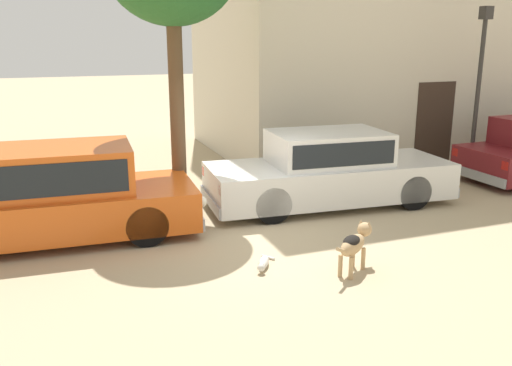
{
  "coord_description": "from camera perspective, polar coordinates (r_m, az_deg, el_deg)",
  "views": [
    {
      "loc": [
        -2.87,
        -7.69,
        3.18
      ],
      "look_at": [
        0.1,
        0.2,
        0.9
      ],
      "focal_mm": 38.14,
      "sensor_mm": 36.0,
      "label": 1
    }
  ],
  "objects": [
    {
      "name": "stray_cat",
      "position": [
        7.79,
        0.8,
        -8.38
      ],
      "size": [
        0.42,
        0.61,
        0.16
      ],
      "rotation": [
        0.0,
        0.0,
        4.19
      ],
      "color": "beige",
      "rests_on": "ground_plane"
    },
    {
      "name": "ground_plane",
      "position": [
        8.8,
        -0.17,
        -6.05
      ],
      "size": [
        80.0,
        80.0,
        0.0
      ],
      "primitive_type": "plane",
      "color": "tan"
    },
    {
      "name": "street_lamp",
      "position": [
        13.52,
        22.46,
        10.9
      ],
      "size": [
        0.22,
        0.22,
        3.82
      ],
      "color": "#2D2B28",
      "rests_on": "ground_plane"
    },
    {
      "name": "parked_sedan_second",
      "position": [
        10.56,
        7.66,
        1.47
      ],
      "size": [
        4.92,
        2.03,
        1.44
      ],
      "rotation": [
        0.0,
        0.0,
        -0.07
      ],
      "color": "silver",
      "rests_on": "ground_plane"
    },
    {
      "name": "parked_sedan_nearest",
      "position": [
        9.27,
        -20.43,
        -0.85
      ],
      "size": [
        4.57,
        2.03,
        1.5
      ],
      "rotation": [
        0.0,
        0.0,
        -0.06
      ],
      "color": "#D15619",
      "rests_on": "ground_plane"
    },
    {
      "name": "stray_dog_spotted",
      "position": [
        7.66,
        10.32,
        -6.17
      ],
      "size": [
        0.9,
        0.65,
        0.67
      ],
      "rotation": [
        0.0,
        0.0,
        0.6
      ],
      "color": "tan",
      "rests_on": "ground_plane"
    }
  ]
}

